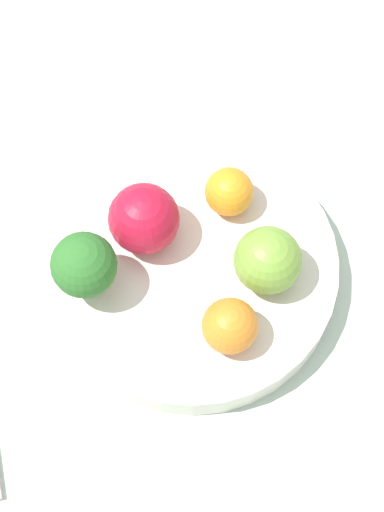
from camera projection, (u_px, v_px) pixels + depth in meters
The scene contains 8 objects.
ground_plane at pixel (192, 286), 0.71m from camera, with size 6.00×6.00×0.00m, color gray.
table_surface at pixel (192, 281), 0.70m from camera, with size 1.20×1.20×0.02m.
bowl at pixel (192, 269), 0.68m from camera, with size 0.23×0.23×0.03m.
broccoli at pixel (84, 266), 0.63m from camera, with size 0.05×0.05×0.06m.
apple_red at pixel (267, 263), 0.64m from camera, with size 0.05×0.05×0.05m.
apple_green at pixel (144, 219), 0.65m from camera, with size 0.06×0.06×0.06m.
orange_front at pixel (229, 192), 0.67m from camera, with size 0.04×0.04×0.04m.
orange_back at pixel (230, 326), 0.62m from camera, with size 0.04×0.04×0.04m.
Camera 1 is at (0.05, -0.27, 0.66)m, focal length 60.00 mm.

